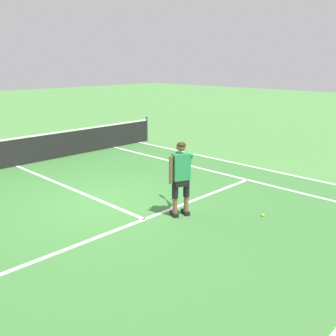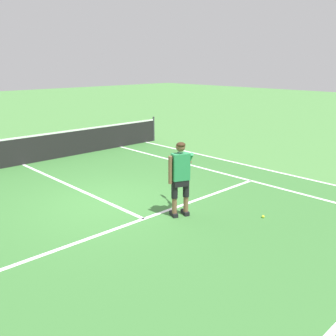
{
  "view_description": "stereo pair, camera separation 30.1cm",
  "coord_description": "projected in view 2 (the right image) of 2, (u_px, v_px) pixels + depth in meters",
  "views": [
    {
      "loc": [
        -5.21,
        -7.28,
        3.38
      ],
      "look_at": [
        0.72,
        -1.46,
        1.05
      ],
      "focal_mm": 40.53,
      "sensor_mm": 36.0,
      "label": 1
    },
    {
      "loc": [
        -5.0,
        -7.49,
        3.38
      ],
      "look_at": [
        0.72,
        -1.46,
        1.05
      ],
      "focal_mm": 40.53,
      "sensor_mm": 36.0,
      "label": 2
    }
  ],
  "objects": [
    {
      "name": "tennis_ball_by_baseline",
      "position": [
        173.0,
        198.0,
        9.67
      ],
      "size": [
        0.07,
        0.07,
        0.07
      ],
      "primitive_type": "sphere",
      "color": "#CCE02D",
      "rests_on": "ground"
    },
    {
      "name": "line_centre_service",
      "position": [
        71.0,
        186.0,
        10.69
      ],
      "size": [
        0.1,
        6.4,
        0.01
      ],
      "primitive_type": "cube",
      "color": "white",
      "rests_on": "ground"
    },
    {
      "name": "line_singles_right",
      "position": [
        225.0,
        174.0,
        11.84
      ],
      "size": [
        0.1,
        10.91,
        0.01
      ],
      "primitive_type": "cube",
      "color": "white",
      "rests_on": "ground"
    },
    {
      "name": "ground_plane",
      "position": [
        107.0,
        202.0,
        9.46
      ],
      "size": [
        80.0,
        80.0,
        0.0
      ],
      "primitive_type": "plane",
      "color": "#477F3D"
    },
    {
      "name": "line_service",
      "position": [
        144.0,
        219.0,
        8.46
      ],
      "size": [
        8.23,
        0.1,
        0.01
      ],
      "primitive_type": "cube",
      "color": "white",
      "rests_on": "ground"
    },
    {
      "name": "tennis_player",
      "position": [
        180.0,
        174.0,
        8.4
      ],
      "size": [
        0.96,
        0.98,
        1.71
      ],
      "color": "black",
      "rests_on": "ground"
    },
    {
      "name": "court_inner_surface",
      "position": [
        118.0,
        208.0,
        9.12
      ],
      "size": [
        10.98,
        11.31,
        0.0
      ],
      "primitive_type": "cube",
      "color": "#387033",
      "rests_on": "ground"
    },
    {
      "name": "tennis_ball_near_feet",
      "position": [
        263.0,
        217.0,
        8.51
      ],
      "size": [
        0.07,
        0.07,
        0.07
      ],
      "primitive_type": "sphere",
      "color": "#CCE02D",
      "rests_on": "ground"
    },
    {
      "name": "tennis_net",
      "position": [
        22.0,
        150.0,
        12.8
      ],
      "size": [
        11.96,
        0.08,
        1.07
      ],
      "color": "#333338",
      "rests_on": "ground"
    },
    {
      "name": "line_doubles_right",
      "position": [
        251.0,
        166.0,
        12.75
      ],
      "size": [
        0.1,
        10.91,
        0.01
      ],
      "primitive_type": "cube",
      "color": "white",
      "rests_on": "ground"
    }
  ]
}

